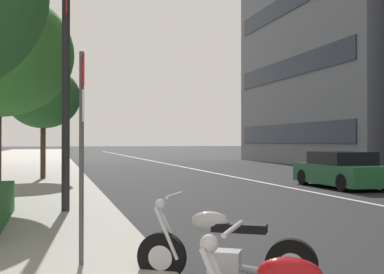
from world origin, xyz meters
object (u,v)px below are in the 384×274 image
at_px(car_approaching_light, 342,171).
at_px(parking_sign_by_curb, 82,131).
at_px(street_tree_far_plaza, 43,97).
at_px(motorcycle_second_in_row, 222,252).

xyz_separation_m(car_approaching_light, parking_sign_by_curb, (-10.13, 10.06, 1.21)).
bearing_deg(street_tree_far_plaza, parking_sign_by_curb, -177.05).
height_order(car_approaching_light, parking_sign_by_curb, parking_sign_by_curb).
relative_size(motorcycle_second_in_row, street_tree_far_plaza, 0.40).
height_order(parking_sign_by_curb, street_tree_far_plaza, street_tree_far_plaza).
bearing_deg(parking_sign_by_curb, car_approaching_light, -44.80).
bearing_deg(car_approaching_light, street_tree_far_plaza, 62.20).
relative_size(car_approaching_light, parking_sign_by_curb, 1.59).
bearing_deg(car_approaching_light, motorcycle_second_in_row, 142.48).
distance_m(motorcycle_second_in_row, parking_sign_by_curb, 2.31).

